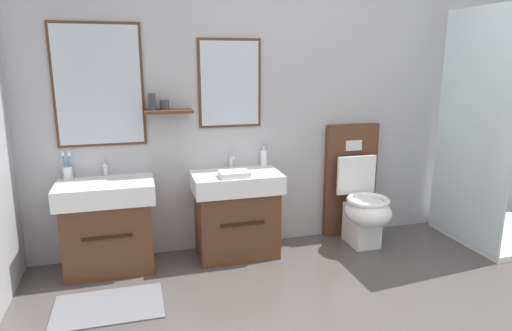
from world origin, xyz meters
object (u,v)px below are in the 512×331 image
object	(u,v)px
folded_hand_towel	(234,174)
vanity_sink_left	(108,224)
toilet	(358,199)
toothbrush_cup	(68,172)
soap_dispenser	(264,158)
vanity_sink_right	(236,212)
shower_tray	(493,195)

from	to	relation	value
folded_hand_towel	vanity_sink_left	bearing A→B (deg)	172.36
toilet	toothbrush_cup	world-z (taller)	toilet
toilet	toothbrush_cup	distance (m)	2.35
toilet	toothbrush_cup	bearing A→B (deg)	176.03
vanity_sink_left	soap_dispenser	bearing A→B (deg)	7.15
soap_dispenser	toothbrush_cup	bearing A→B (deg)	-179.61
vanity_sink_right	toilet	bearing A→B (deg)	-0.76
vanity_sink_right	toothbrush_cup	size ratio (longest dim) A/B	3.28
shower_tray	toothbrush_cup	bearing A→B (deg)	172.40
toothbrush_cup	soap_dispenser	bearing A→B (deg)	0.39
toilet	folded_hand_towel	world-z (taller)	toilet
toothbrush_cup	soap_dispenser	size ratio (longest dim) A/B	1.25
vanity_sink_left	soap_dispenser	size ratio (longest dim) A/B	4.11
vanity_sink_left	folded_hand_towel	distance (m)	1.01
toothbrush_cup	shower_tray	size ratio (longest dim) A/B	0.11
soap_dispenser	shower_tray	world-z (taller)	shower_tray
vanity_sink_right	folded_hand_towel	world-z (taller)	folded_hand_towel
vanity_sink_left	toilet	bearing A→B (deg)	-0.40
toilet	folded_hand_towel	size ratio (longest dim) A/B	4.55
soap_dispenser	folded_hand_towel	world-z (taller)	soap_dispenser
vanity_sink_right	shower_tray	xyz separation A→B (m)	(2.19, -0.31, 0.05)
shower_tray	toilet	bearing A→B (deg)	165.10
vanity_sink_left	folded_hand_towel	bearing A→B (deg)	-7.64
toilet	folded_hand_towel	distance (m)	1.17
soap_dispenser	vanity_sink_left	bearing A→B (deg)	-172.85
vanity_sink_left	soap_dispenser	distance (m)	1.32
vanity_sink_right	folded_hand_towel	size ratio (longest dim) A/B	3.13
vanity_sink_right	toilet	world-z (taller)	toilet
vanity_sink_left	toothbrush_cup	xyz separation A→B (m)	(-0.26, 0.15, 0.38)
vanity_sink_right	soap_dispenser	world-z (taller)	soap_dispenser
vanity_sink_right	folded_hand_towel	xyz separation A→B (m)	(-0.04, -0.13, 0.35)
toilet	vanity_sink_right	bearing A→B (deg)	179.24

